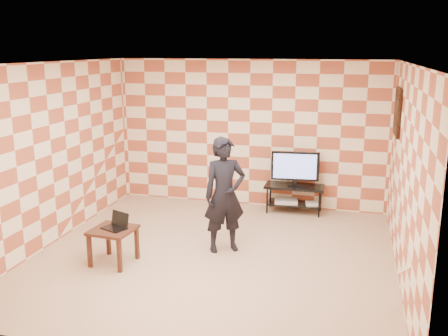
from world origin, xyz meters
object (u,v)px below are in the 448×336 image
Objects in this scene: tv_stand at (294,193)px; person at (225,195)px; tv at (295,167)px; side_table at (113,235)px.

person reaches higher than tv_stand.
person is at bearing -111.64° from tv.
tv_stand is at bearing 52.53° from side_table.
side_table is (-2.15, -2.80, -0.43)m from tv.
side_table is at bearing -179.91° from person.
tv_stand is 1.23× the size of tv.
tv is at bearing 52.51° from side_table.
tv is 0.50× the size of person.
side_table is (-2.15, -2.81, 0.04)m from tv_stand.
tv_stand is 3.54m from side_table.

